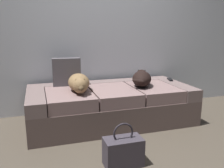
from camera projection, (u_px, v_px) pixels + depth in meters
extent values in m
plane|color=#4B4237|center=(148.00, 166.00, 2.01)|extent=(10.00, 10.00, 0.00)
cube|color=silver|center=(98.00, 8.00, 3.22)|extent=(6.40, 0.10, 2.80)
cube|color=brown|center=(111.00, 110.00, 2.95)|extent=(1.94, 0.92, 0.30)
cube|color=#6F5C5A|center=(36.00, 99.00, 2.65)|extent=(0.20, 0.92, 0.14)
cube|color=#6F5C5A|center=(174.00, 88.00, 3.16)|extent=(0.20, 0.92, 0.14)
cube|color=#6F5C5A|center=(103.00, 86.00, 3.24)|extent=(1.54, 0.20, 0.14)
cube|color=#816665|center=(69.00, 98.00, 2.66)|extent=(0.50, 0.70, 0.14)
cube|color=#816665|center=(113.00, 95.00, 2.81)|extent=(0.50, 0.70, 0.14)
cube|color=#816665|center=(153.00, 91.00, 2.96)|extent=(0.50, 0.70, 0.14)
ellipsoid|color=olive|center=(79.00, 82.00, 2.71)|extent=(0.27, 0.44, 0.19)
sphere|color=olive|center=(80.00, 86.00, 2.52)|extent=(0.16, 0.16, 0.16)
ellipsoid|color=#4E3C27|center=(81.00, 88.00, 2.45)|extent=(0.07, 0.10, 0.05)
cone|color=#4E3C27|center=(84.00, 80.00, 2.52)|extent=(0.04, 0.04, 0.05)
cone|color=#4E3C27|center=(76.00, 81.00, 2.50)|extent=(0.04, 0.04, 0.05)
ellipsoid|color=olive|center=(81.00, 78.00, 2.90)|extent=(0.16, 0.13, 0.05)
ellipsoid|color=black|center=(142.00, 79.00, 2.93)|extent=(0.37, 0.46, 0.18)
sphere|color=black|center=(142.00, 75.00, 3.11)|extent=(0.15, 0.15, 0.15)
ellipsoid|color=black|center=(141.00, 75.00, 3.18)|extent=(0.09, 0.10, 0.05)
cone|color=black|center=(138.00, 71.00, 3.10)|extent=(0.04, 0.04, 0.04)
cone|color=black|center=(145.00, 71.00, 3.10)|extent=(0.04, 0.04, 0.04)
ellipsoid|color=black|center=(138.00, 81.00, 2.75)|extent=(0.13, 0.15, 0.04)
cube|color=black|center=(170.00, 79.00, 3.28)|extent=(0.08, 0.16, 0.02)
cube|color=#4C484E|center=(67.00, 72.00, 2.95)|extent=(0.35, 0.14, 0.34)
cube|color=#39333C|center=(123.00, 152.00, 2.00)|extent=(0.32, 0.18, 0.24)
torus|color=#28242A|center=(123.00, 133.00, 1.96)|extent=(0.18, 0.02, 0.18)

